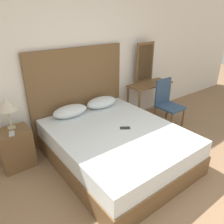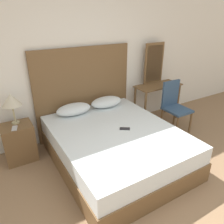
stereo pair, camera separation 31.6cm
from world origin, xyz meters
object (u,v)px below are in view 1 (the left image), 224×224
object	(u,v)px
nightstand	(16,148)
table_lamp	(7,105)
bed	(116,146)
chair	(167,101)
vanity_desk	(149,91)
phone_on_nightstand	(12,134)
phone_on_bed	(125,128)

from	to	relation	value
nightstand	table_lamp	distance (m)	0.67
bed	chair	bearing A→B (deg)	11.76
vanity_desk	chair	bearing A→B (deg)	-89.11
phone_on_nightstand	chair	distance (m)	2.80
vanity_desk	chair	distance (m)	0.47
bed	table_lamp	xyz separation A→B (m)	(-1.22, 0.88, 0.69)
chair	table_lamp	bearing A→B (deg)	168.23
chair	vanity_desk	bearing A→B (deg)	90.89
bed	phone_on_bed	size ratio (longest dim) A/B	12.78
bed	phone_on_bed	bearing A→B (deg)	-16.97
phone_on_nightstand	bed	bearing A→B (deg)	-29.20
table_lamp	phone_on_nightstand	bearing A→B (deg)	-104.35
phone_on_nightstand	chair	xyz separation A→B (m)	(2.77, -0.40, -0.07)
bed	nightstand	world-z (taller)	nightstand
table_lamp	vanity_desk	distance (m)	2.74
phone_on_nightstand	nightstand	bearing A→B (deg)	73.62
nightstand	phone_on_nightstand	bearing A→B (deg)	-106.38
bed	phone_on_nightstand	size ratio (longest dim) A/B	12.82
vanity_desk	bed	bearing A→B (deg)	-152.49
vanity_desk	table_lamp	bearing A→B (deg)	177.83
vanity_desk	phone_on_nightstand	bearing A→B (deg)	-178.59
vanity_desk	chair	world-z (taller)	chair
table_lamp	vanity_desk	xyz separation A→B (m)	(2.72, -0.10, -0.34)
phone_on_bed	nightstand	world-z (taller)	nightstand
bed	vanity_desk	distance (m)	1.72
nightstand	chair	bearing A→B (deg)	-10.17
bed	chair	distance (m)	1.55
chair	bed	bearing A→B (deg)	-168.24
phone_on_bed	vanity_desk	size ratio (longest dim) A/B	0.17
table_lamp	phone_on_nightstand	xyz separation A→B (m)	(-0.04, -0.17, -0.36)
phone_on_bed	phone_on_nightstand	bearing A→B (deg)	151.87
nightstand	phone_on_nightstand	world-z (taller)	phone_on_nightstand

